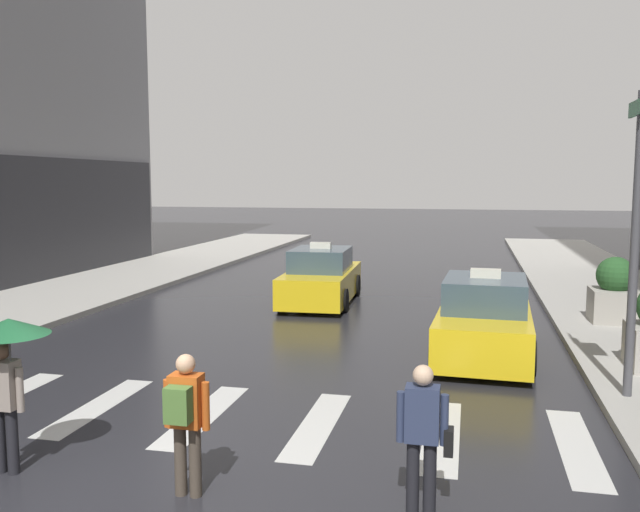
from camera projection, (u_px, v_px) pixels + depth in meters
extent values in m
plane|color=#26262B|center=(97.00, 509.00, 7.26)|extent=(160.00, 160.00, 0.00)
cube|color=silver|center=(0.00, 398.00, 10.95)|extent=(0.50, 2.80, 0.01)
cube|color=silver|center=(98.00, 406.00, 10.56)|extent=(0.50, 2.80, 0.01)
cube|color=silver|center=(204.00, 415.00, 10.16)|extent=(0.50, 2.80, 0.01)
cube|color=silver|center=(318.00, 424.00, 9.77)|extent=(0.50, 2.80, 0.01)
cube|color=silver|center=(442.00, 435.00, 9.38)|extent=(0.50, 2.80, 0.01)
cube|color=silver|center=(576.00, 446.00, 8.98)|extent=(0.50, 2.80, 0.01)
cylinder|color=#47474C|center=(635.00, 247.00, 10.36)|extent=(0.14, 0.14, 4.80)
cube|color=#196638|center=(636.00, 108.00, 10.30)|extent=(0.04, 0.84, 0.24)
cube|color=yellow|center=(484.00, 328.00, 13.67)|extent=(2.00, 4.58, 0.84)
cube|color=#384C5B|center=(485.00, 293.00, 13.49)|extent=(1.69, 2.17, 0.64)
cube|color=silver|center=(486.00, 273.00, 13.44)|extent=(0.61, 0.27, 0.18)
cylinder|color=black|center=(447.00, 323.00, 15.21)|extent=(0.25, 0.67, 0.66)
cylinder|color=black|center=(525.00, 327.00, 14.76)|extent=(0.25, 0.67, 0.66)
cylinder|color=black|center=(436.00, 352.00, 12.63)|extent=(0.25, 0.67, 0.66)
cylinder|color=black|center=(530.00, 358.00, 12.17)|extent=(0.25, 0.67, 0.66)
cube|color=#F2EAB2|center=(460.00, 305.00, 16.00)|extent=(0.20, 0.05, 0.14)
cube|color=#F2EAB2|center=(514.00, 307.00, 15.67)|extent=(0.20, 0.05, 0.14)
cube|color=yellow|center=(321.00, 284.00, 19.51)|extent=(1.99, 4.57, 0.84)
cube|color=#384C5B|center=(321.00, 259.00, 19.33)|extent=(1.69, 2.16, 0.64)
cube|color=silver|center=(321.00, 245.00, 19.29)|extent=(0.61, 0.26, 0.18)
cylinder|color=black|center=(302.00, 284.00, 21.01)|extent=(0.25, 0.67, 0.66)
cylinder|color=black|center=(356.00, 285.00, 20.71)|extent=(0.25, 0.67, 0.66)
cylinder|color=black|center=(282.00, 299.00, 18.37)|extent=(0.25, 0.67, 0.66)
cylinder|color=black|center=(343.00, 301.00, 18.07)|extent=(0.25, 0.67, 0.66)
cube|color=#F2EAB2|center=(315.00, 272.00, 21.84)|extent=(0.20, 0.05, 0.14)
cube|color=#F2EAB2|center=(353.00, 273.00, 21.62)|extent=(0.20, 0.05, 0.14)
cylinder|color=black|center=(0.00, 440.00, 8.14)|extent=(0.14, 0.14, 0.82)
cylinder|color=black|center=(13.00, 441.00, 8.10)|extent=(0.14, 0.14, 0.82)
cube|color=gray|center=(3.00, 384.00, 8.04)|extent=(0.36, 0.24, 0.60)
sphere|color=brown|center=(1.00, 351.00, 7.99)|extent=(0.22, 0.22, 0.22)
cylinder|color=gray|center=(20.00, 390.00, 7.99)|extent=(0.09, 0.09, 0.55)
cylinder|color=#4C4C4C|center=(10.00, 361.00, 7.98)|extent=(0.02, 0.02, 1.00)
cone|color=#19512D|center=(9.00, 327.00, 7.93)|extent=(0.96, 0.96, 0.20)
cylinder|color=#473D33|center=(181.00, 460.00, 7.55)|extent=(0.14, 0.14, 0.82)
cylinder|color=#473D33|center=(195.00, 461.00, 7.51)|extent=(0.14, 0.14, 0.82)
cube|color=#BF5119|center=(186.00, 400.00, 7.45)|extent=(0.36, 0.24, 0.60)
sphere|color=tan|center=(186.00, 364.00, 7.40)|extent=(0.22, 0.22, 0.22)
cylinder|color=#BF5119|center=(168.00, 403.00, 7.51)|extent=(0.09, 0.09, 0.55)
cylinder|color=#BF5119|center=(206.00, 406.00, 7.41)|extent=(0.09, 0.09, 0.55)
cube|color=#4C7233|center=(178.00, 405.00, 7.24)|extent=(0.28, 0.18, 0.40)
cylinder|color=black|center=(413.00, 477.00, 7.12)|extent=(0.14, 0.14, 0.82)
cylinder|color=black|center=(430.00, 479.00, 7.08)|extent=(0.14, 0.14, 0.82)
cube|color=#2D3856|center=(422.00, 414.00, 7.02)|extent=(0.36, 0.24, 0.60)
sphere|color=beige|center=(423.00, 375.00, 6.97)|extent=(0.22, 0.22, 0.22)
cylinder|color=#2D3856|center=(401.00, 417.00, 7.08)|extent=(0.09, 0.09, 0.55)
cylinder|color=#2D3856|center=(444.00, 420.00, 6.98)|extent=(0.09, 0.09, 0.55)
cube|color=black|center=(449.00, 441.00, 6.99)|extent=(0.10, 0.20, 0.28)
cube|color=#A8A399|center=(614.00, 306.00, 16.17)|extent=(1.10, 1.10, 0.80)
sphere|color=#285628|center=(615.00, 275.00, 16.09)|extent=(0.90, 0.90, 0.90)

